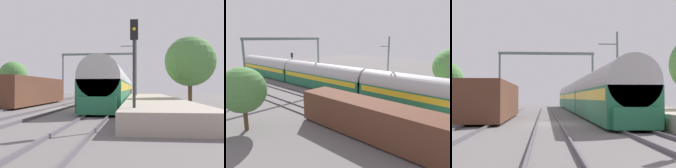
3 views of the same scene
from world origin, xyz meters
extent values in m
plane|color=#65605F|center=(0.00, 0.00, 0.00)|extent=(120.00, 120.00, 0.00)
cube|color=#57525A|center=(-4.94, 0.00, 0.08)|extent=(0.08, 60.00, 0.16)
cube|color=#57525A|center=(-3.51, 0.00, 0.08)|extent=(0.08, 60.00, 0.16)
cube|color=#57525A|center=(-0.72, 0.00, 0.08)|extent=(0.08, 60.00, 0.16)
cube|color=#57525A|center=(0.72, 0.00, 0.08)|extent=(0.08, 60.00, 0.16)
cube|color=#57525A|center=(3.51, 0.00, 0.08)|extent=(0.08, 60.00, 0.16)
cube|color=#A39989|center=(8.04, 2.00, 0.45)|extent=(4.40, 28.00, 0.90)
cube|color=#236B47|center=(4.22, 2.21, 1.26)|extent=(2.90, 16.00, 2.20)
cube|color=gold|center=(4.22, 2.21, 1.89)|extent=(2.93, 15.36, 0.64)
cylinder|color=#ACACAC|center=(4.22, 2.21, 2.56)|extent=(2.84, 16.00, 2.84)
cube|color=#236B47|center=(4.22, 18.56, 1.26)|extent=(2.90, 16.00, 2.20)
cube|color=gold|center=(4.22, 18.56, 1.89)|extent=(2.93, 15.36, 0.64)
cylinder|color=#ACACAC|center=(4.22, 18.56, 2.56)|extent=(2.84, 16.00, 2.84)
cube|color=#236B47|center=(4.22, 34.91, 1.26)|extent=(2.90, 16.00, 2.20)
cube|color=gold|center=(4.22, 34.91, 1.89)|extent=(2.93, 15.36, 0.64)
cylinder|color=#ACACAC|center=(4.22, 34.91, 2.56)|extent=(2.84, 16.00, 2.84)
cube|color=#563323|center=(-4.22, 3.97, 1.51)|extent=(2.80, 13.00, 2.70)
cube|color=black|center=(-4.22, 3.97, 0.21)|extent=(2.52, 11.96, 0.10)
cylinder|color=#242424|center=(5.64, 20.87, 0.42)|extent=(0.25, 0.25, 0.85)
cube|color=maroon|center=(5.64, 20.87, 1.17)|extent=(0.43, 0.47, 0.64)
sphere|color=tan|center=(5.64, 20.87, 1.61)|extent=(0.24, 0.24, 0.24)
cylinder|color=#2D2D33|center=(6.14, 29.14, 2.06)|extent=(0.14, 0.14, 4.12)
cube|color=black|center=(6.14, 29.14, 4.57)|extent=(0.36, 0.20, 0.90)
sphere|color=red|center=(6.14, 29.02, 4.47)|extent=(0.16, 0.16, 0.16)
cylinder|color=slate|center=(-6.22, 21.64, 3.75)|extent=(0.28, 0.28, 7.50)
cylinder|color=slate|center=(6.22, 21.64, 3.75)|extent=(0.28, 0.28, 7.50)
cube|color=slate|center=(0.00, 21.64, 7.68)|extent=(12.85, 0.24, 0.36)
cylinder|color=slate|center=(6.62, 8.61, 4.00)|extent=(0.20, 0.20, 8.00)
cube|color=slate|center=(5.72, 8.61, 6.80)|extent=(1.80, 0.10, 0.10)
cylinder|color=#4C3826|center=(-10.53, 12.20, 1.06)|extent=(0.36, 0.36, 2.11)
sphere|color=#497D3D|center=(-10.53, 12.20, 3.56)|extent=(3.86, 3.86, 3.86)
cylinder|color=#4C3826|center=(11.58, 2.39, 1.26)|extent=(0.36, 0.36, 2.52)
camera|label=1|loc=(6.58, -20.97, 1.80)|focal=39.62mm
camera|label=2|loc=(-17.61, -5.31, 7.82)|focal=34.03mm
camera|label=3|loc=(-0.26, -21.36, 1.70)|focal=51.59mm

